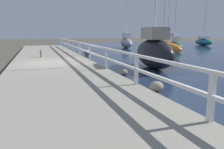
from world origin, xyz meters
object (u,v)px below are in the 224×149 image
at_px(sailboat_green, 174,45).
at_px(sailboat_teal, 203,42).
at_px(sailboat_black, 154,51).
at_px(sailboat_gray, 126,42).
at_px(sailboat_orange, 163,47).
at_px(mooring_bollard, 41,53).
at_px(sailboat_navy, 168,41).

distance_m(sailboat_green, sailboat_teal, 11.70).
distance_m(sailboat_teal, sailboat_black, 25.10).
distance_m(sailboat_gray, sailboat_teal, 13.56).
bearing_deg(sailboat_orange, sailboat_teal, 27.42).
distance_m(mooring_bollard, sailboat_orange, 10.30).
height_order(mooring_bollard, sailboat_green, sailboat_green).
height_order(sailboat_orange, sailboat_teal, sailboat_teal).
bearing_deg(sailboat_teal, sailboat_orange, -129.48).
bearing_deg(sailboat_green, sailboat_navy, 80.06).
bearing_deg(sailboat_black, sailboat_green, 59.45).
bearing_deg(sailboat_orange, mooring_bollard, 174.57).
distance_m(sailboat_orange, sailboat_black, 7.72).
distance_m(mooring_bollard, sailboat_green, 15.32).
xyz_separation_m(sailboat_orange, sailboat_navy, (6.84, 9.81, 0.17)).
distance_m(sailboat_gray, sailboat_black, 16.45).
height_order(mooring_bollard, sailboat_navy, sailboat_navy).
height_order(sailboat_orange, sailboat_black, sailboat_black).
height_order(sailboat_green, sailboat_teal, sailboat_green).
bearing_deg(sailboat_navy, sailboat_green, -109.43).
xyz_separation_m(sailboat_orange, sailboat_gray, (0.42, 9.44, 0.08)).
distance_m(sailboat_orange, sailboat_gray, 9.45).
xyz_separation_m(sailboat_gray, sailboat_black, (-4.93, -15.69, 0.19)).
distance_m(sailboat_gray, sailboat_navy, 6.43).
relative_size(mooring_bollard, sailboat_orange, 0.11).
bearing_deg(sailboat_black, sailboat_orange, 62.83).
bearing_deg(sailboat_teal, sailboat_black, -124.52).
height_order(mooring_bollard, sailboat_orange, sailboat_orange).
bearing_deg(sailboat_gray, sailboat_black, -93.03).
height_order(sailboat_gray, sailboat_teal, sailboat_teal).
bearing_deg(sailboat_black, sailboat_gray, 81.20).
xyz_separation_m(mooring_bollard, sailboat_navy, (17.10, 10.70, 0.30)).
bearing_deg(mooring_bollard, sailboat_gray, 44.04).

